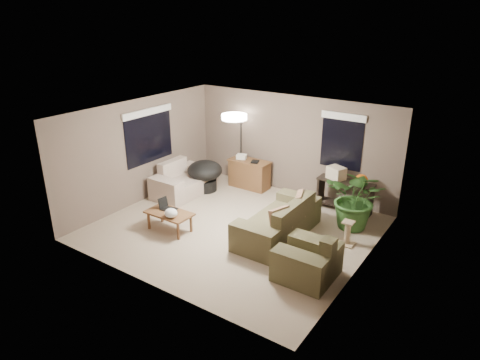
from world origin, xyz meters
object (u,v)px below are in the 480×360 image
Objects in this scene: loveseat at (182,183)px; main_sofa at (280,224)px; cat_scratching_post at (347,234)px; desk at (249,174)px; console_table at (345,194)px; floor_lamp at (241,126)px; houseplant at (356,205)px; coffee_table at (169,215)px; armchair at (308,262)px; papasan_chair at (205,173)px.

main_sofa is at bearing -10.12° from loveseat.
loveseat is 3.20× the size of cat_scratching_post.
main_sofa is 1.37× the size of loveseat.
cat_scratching_post is (3.25, -1.41, -0.16)m from desk.
floor_lamp is at bearing 178.11° from console_table.
houseplant is 2.76× the size of cat_scratching_post.
coffee_table is 3.97m from houseplant.
loveseat is at bearing 159.99° from armchair.
floor_lamp reaches higher than papasan_chair.
loveseat is (-3.16, 0.56, 0.00)m from main_sofa.
houseplant reaches higher than armchair.
console_table is 0.86m from houseplant.
houseplant reaches higher than console_table.
desk is (-1.98, 1.90, 0.08)m from main_sofa.
main_sofa is 1.15× the size of floor_lamp.
houseplant is 0.83m from cat_scratching_post.
armchair is 0.77× the size of console_table.
floor_lamp is at bearing 167.46° from houseplant.
loveseat is 4.03m from console_table.
loveseat reaches higher than console_table.
loveseat is 0.64m from papasan_chair.
main_sofa is at bearing 138.38° from armchair.
armchair is 0.52× the size of floor_lamp.
main_sofa is 3.21m from loveseat.
armchair reaches higher than console_table.
papasan_chair is (-3.46, -0.84, 0.03)m from console_table.
coffee_table is at bearing -70.60° from papasan_chair.
armchair is at bearing -27.78° from papasan_chair.
desk is at bearing 88.42° from coffee_table.
console_table is 3.56m from papasan_chair.
papasan_chair is 0.87× the size of houseplant.
desk is 1.18m from papasan_chair.
cat_scratching_post is at bearing -23.48° from desk.
coffee_table is 2.29m from papasan_chair.
floor_lamp reaches higher than armchair.
cat_scratching_post is at bearing -23.04° from floor_lamp.
desk is 2.62m from console_table.
loveseat is 1.97m from coffee_table.
houseplant is (3.98, 0.16, 0.07)m from papasan_chair.
cat_scratching_post is at bearing -8.31° from papasan_chair.
console_table is at bearing 13.59° from papasan_chair.
houseplant is at bearing -11.80° from desk.
houseplant is (4.31, 0.68, 0.24)m from loveseat.
floor_lamp is (-0.27, 3.10, 1.24)m from coffee_table.
cat_scratching_post is at bearing 20.93° from main_sofa.
floor_lamp reaches higher than desk.
loveseat is 0.84× the size of floor_lamp.
houseplant is (3.14, -0.65, 0.16)m from desk.
console_table is at bearing 19.70° from loveseat.
floor_lamp reaches higher than main_sofa.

